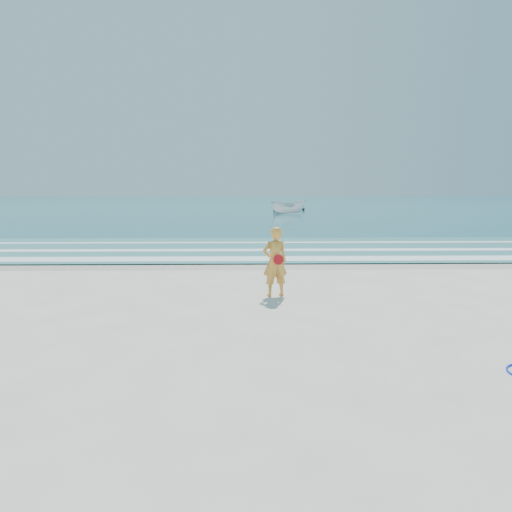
{
  "coord_description": "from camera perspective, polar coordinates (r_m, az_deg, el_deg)",
  "views": [
    {
      "loc": [
        -0.14,
        -9.57,
        2.81
      ],
      "look_at": [
        0.17,
        4.0,
        1.0
      ],
      "focal_mm": 35.0,
      "sensor_mm": 36.0,
      "label": 1
    }
  ],
  "objects": [
    {
      "name": "shallow",
      "position": [
        23.73,
        -0.97,
        0.91
      ],
      "size": [
        400.0,
        10.0,
        0.01
      ],
      "primitive_type": "cube",
      "color": "#59B7AD",
      "rests_on": "ocean"
    },
    {
      "name": "boat",
      "position": [
        56.61,
        3.72,
        5.6
      ],
      "size": [
        4.5,
        2.74,
        1.63
      ],
      "primitive_type": "imported",
      "rotation": [
        0.0,
        0.0,
        1.87
      ],
      "color": "silver",
      "rests_on": "ocean"
    },
    {
      "name": "foam_near",
      "position": [
        20.06,
        -0.91,
        -0.3
      ],
      "size": [
        400.0,
        1.4,
        0.01
      ],
      "primitive_type": "cube",
      "color": "white",
      "rests_on": "shallow"
    },
    {
      "name": "foam_mid",
      "position": [
        22.93,
        -0.96,
        0.69
      ],
      "size": [
        400.0,
        0.9,
        0.01
      ],
      "primitive_type": "cube",
      "color": "white",
      "rests_on": "shallow"
    },
    {
      "name": "ground",
      "position": [
        9.97,
        -0.47,
        -8.77
      ],
      "size": [
        400.0,
        400.0,
        0.0
      ],
      "primitive_type": "plane",
      "color": "silver",
      "rests_on": "ground"
    },
    {
      "name": "wet_sand",
      "position": [
        18.78,
        -0.88,
        -1.0
      ],
      "size": [
        400.0,
        2.4,
        0.0
      ],
      "primitive_type": "cube",
      "color": "#B2A893",
      "rests_on": "ground"
    },
    {
      "name": "woman",
      "position": [
        13.18,
        2.18,
        -0.65
      ],
      "size": [
        0.77,
        0.61,
        1.84
      ],
      "color": "#ED9937",
      "rests_on": "ground"
    },
    {
      "name": "ocean",
      "position": [
        114.6,
        -1.25,
        6.2
      ],
      "size": [
        400.0,
        190.0,
        0.04
      ],
      "primitive_type": "cube",
      "color": "#19727F",
      "rests_on": "ground"
    },
    {
      "name": "foam_far",
      "position": [
        26.21,
        -1.0,
        1.56
      ],
      "size": [
        400.0,
        0.6,
        0.01
      ],
      "primitive_type": "cube",
      "color": "white",
      "rests_on": "shallow"
    },
    {
      "name": "buoy",
      "position": [
        66.64,
        5.44,
        5.34
      ],
      "size": [
        0.36,
        0.36,
        0.36
      ],
      "primitive_type": "sphere",
      "color": "black",
      "rests_on": "ocean"
    }
  ]
}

